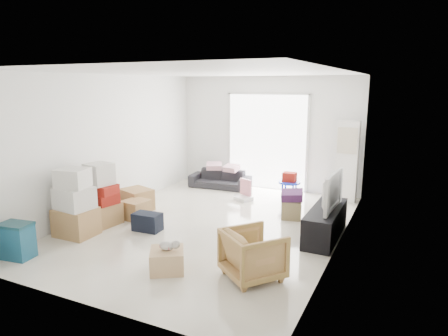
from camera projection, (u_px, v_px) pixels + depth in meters
room_shell at (210, 152)px, 6.97m from camera, size 4.98×6.48×3.18m
sliding_door at (267, 138)px, 9.62m from camera, size 2.10×0.04×2.33m
ac_tower at (347, 162)px, 8.58m from camera, size 0.45×0.30×1.75m
tv_console at (325, 223)px, 6.61m from camera, size 0.45×1.51×0.50m
television at (326, 204)px, 6.55m from camera, size 0.65×1.07×0.14m
sofa at (220, 176)px, 9.83m from camera, size 1.52×0.54×0.58m
pillow_left at (214, 161)px, 9.86m from camera, size 0.47×0.43×0.12m
pillow_right at (231, 163)px, 9.62m from camera, size 0.34×0.29×0.11m
armchair at (253, 252)px, 5.20m from camera, size 0.95×0.95×0.72m
storage_bins at (17, 241)px, 5.82m from camera, size 0.50×0.39×0.53m
box_stack_a at (75, 206)px, 6.65m from camera, size 0.63×0.53×1.15m
box_stack_b at (101, 198)px, 7.19m from camera, size 0.67×0.62×1.13m
box_stack_c at (137, 199)px, 8.10m from camera, size 0.71×0.65×0.43m
loose_box at (136, 209)px, 7.55m from camera, size 0.49×0.49×0.36m
duffel_bag at (147, 222)px, 6.94m from camera, size 0.50×0.32×0.31m
ottoman at (292, 209)px, 7.57m from camera, size 0.42×0.42×0.35m
blanket at (292, 197)px, 7.52m from camera, size 0.47×0.47×0.14m
kids_table at (289, 180)px, 8.75m from camera, size 0.48×0.48×0.62m
toy_walker at (244, 194)px, 8.80m from camera, size 0.43×0.41×0.45m
wood_crate at (167, 260)px, 5.44m from camera, size 0.62×0.62×0.30m
plush_bunny at (169, 245)px, 5.38m from camera, size 0.30×0.16×0.15m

